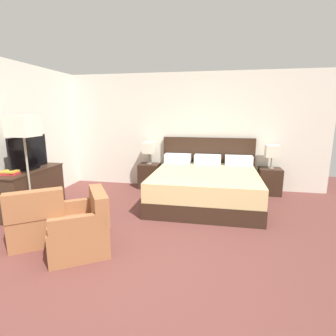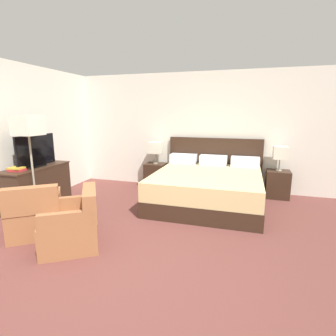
{
  "view_description": "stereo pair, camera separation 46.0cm",
  "coord_description": "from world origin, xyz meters",
  "px_view_note": "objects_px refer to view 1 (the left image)",
  "views": [
    {
      "loc": [
        0.86,
        -2.58,
        1.71
      ],
      "look_at": [
        0.01,
        1.85,
        0.75
      ],
      "focal_mm": 28.0,
      "sensor_mm": 36.0,
      "label": 1
    },
    {
      "loc": [
        1.31,
        -2.47,
        1.71
      ],
      "look_at": [
        0.01,
        1.85,
        0.75
      ],
      "focal_mm": 28.0,
      "sensor_mm": 36.0,
      "label": 2
    }
  ],
  "objects_px": {
    "book_blue_cover": "(9,171)",
    "armchair_companion": "(81,229)",
    "table_lamp_right": "(272,151)",
    "floor_lamp": "(23,132)",
    "nightstand_left": "(149,176)",
    "tv": "(29,153)",
    "dresser": "(30,190)",
    "nightstand_right": "(270,181)",
    "armchair_by_window": "(37,221)",
    "bed": "(205,185)",
    "book_red_cover": "(10,173)",
    "table_lamp_left": "(149,148)"
  },
  "relations": [
    {
      "from": "armchair_by_window",
      "to": "nightstand_left",
      "type": "bearing_deg",
      "value": 73.51
    },
    {
      "from": "dresser",
      "to": "armchair_by_window",
      "type": "xyz_separation_m",
      "value": [
        0.82,
        -0.93,
        -0.11
      ]
    },
    {
      "from": "table_lamp_right",
      "to": "tv",
      "type": "height_order",
      "value": "tv"
    },
    {
      "from": "bed",
      "to": "book_blue_cover",
      "type": "xyz_separation_m",
      "value": [
        -2.97,
        -1.48,
        0.48
      ]
    },
    {
      "from": "table_lamp_left",
      "to": "dresser",
      "type": "height_order",
      "value": "table_lamp_left"
    },
    {
      "from": "nightstand_right",
      "to": "tv",
      "type": "height_order",
      "value": "tv"
    },
    {
      "from": "nightstand_left",
      "to": "nightstand_right",
      "type": "xyz_separation_m",
      "value": [
        2.63,
        0.0,
        0.0
      ]
    },
    {
      "from": "table_lamp_left",
      "to": "dresser",
      "type": "relative_size",
      "value": 0.39
    },
    {
      "from": "bed",
      "to": "floor_lamp",
      "type": "height_order",
      "value": "floor_lamp"
    },
    {
      "from": "book_blue_cover",
      "to": "armchair_companion",
      "type": "height_order",
      "value": "book_blue_cover"
    },
    {
      "from": "bed",
      "to": "dresser",
      "type": "distance_m",
      "value": 3.15
    },
    {
      "from": "table_lamp_right",
      "to": "armchair_companion",
      "type": "bearing_deg",
      "value": -133.09
    },
    {
      "from": "table_lamp_right",
      "to": "floor_lamp",
      "type": "relative_size",
      "value": 0.29
    },
    {
      "from": "bed",
      "to": "book_red_cover",
      "type": "xyz_separation_m",
      "value": [
        -2.96,
        -1.48,
        0.45
      ]
    },
    {
      "from": "bed",
      "to": "nightstand_right",
      "type": "height_order",
      "value": "bed"
    },
    {
      "from": "nightstand_right",
      "to": "dresser",
      "type": "relative_size",
      "value": 0.44
    },
    {
      "from": "bed",
      "to": "book_red_cover",
      "type": "distance_m",
      "value": 3.34
    },
    {
      "from": "dresser",
      "to": "book_blue_cover",
      "type": "height_order",
      "value": "book_blue_cover"
    },
    {
      "from": "dresser",
      "to": "nightstand_right",
      "type": "bearing_deg",
      "value": 23.4
    },
    {
      "from": "nightstand_left",
      "to": "dresser",
      "type": "distance_m",
      "value": 2.47
    },
    {
      "from": "book_blue_cover",
      "to": "floor_lamp",
      "type": "relative_size",
      "value": 0.14
    },
    {
      "from": "armchair_by_window",
      "to": "floor_lamp",
      "type": "height_order",
      "value": "floor_lamp"
    },
    {
      "from": "nightstand_right",
      "to": "dresser",
      "type": "height_order",
      "value": "dresser"
    },
    {
      "from": "dresser",
      "to": "tv",
      "type": "height_order",
      "value": "tv"
    },
    {
      "from": "book_red_cover",
      "to": "nightstand_right",
      "type": "bearing_deg",
      "value": 27.59
    },
    {
      "from": "book_blue_cover",
      "to": "armchair_companion",
      "type": "bearing_deg",
      "value": -23.54
    },
    {
      "from": "table_lamp_right",
      "to": "dresser",
      "type": "bearing_deg",
      "value": -156.58
    },
    {
      "from": "book_red_cover",
      "to": "floor_lamp",
      "type": "relative_size",
      "value": 0.14
    },
    {
      "from": "bed",
      "to": "table_lamp_right",
      "type": "height_order",
      "value": "bed"
    },
    {
      "from": "book_blue_cover",
      "to": "armchair_companion",
      "type": "relative_size",
      "value": 0.25
    },
    {
      "from": "table_lamp_right",
      "to": "floor_lamp",
      "type": "xyz_separation_m",
      "value": [
        -3.98,
        -2.2,
        0.51
      ]
    },
    {
      "from": "tv",
      "to": "armchair_by_window",
      "type": "xyz_separation_m",
      "value": [
        0.81,
        -0.99,
        -0.75
      ]
    },
    {
      "from": "bed",
      "to": "nightstand_right",
      "type": "xyz_separation_m",
      "value": [
        1.32,
        0.76,
        -0.05
      ]
    },
    {
      "from": "table_lamp_left",
      "to": "armchair_companion",
      "type": "xyz_separation_m",
      "value": [
        -0.1,
        -2.91,
        -0.63
      ]
    },
    {
      "from": "nightstand_left",
      "to": "table_lamp_right",
      "type": "distance_m",
      "value": 2.71
    },
    {
      "from": "nightstand_right",
      "to": "table_lamp_right",
      "type": "bearing_deg",
      "value": 90.0
    },
    {
      "from": "nightstand_right",
      "to": "book_blue_cover",
      "type": "relative_size",
      "value": 2.39
    },
    {
      "from": "bed",
      "to": "book_red_cover",
      "type": "bearing_deg",
      "value": -153.48
    },
    {
      "from": "table_lamp_left",
      "to": "book_blue_cover",
      "type": "bearing_deg",
      "value": -126.54
    },
    {
      "from": "tv",
      "to": "book_red_cover",
      "type": "bearing_deg",
      "value": -90.96
    },
    {
      "from": "tv",
      "to": "armchair_companion",
      "type": "distance_m",
      "value": 2.05
    },
    {
      "from": "table_lamp_right",
      "to": "book_red_cover",
      "type": "distance_m",
      "value": 4.83
    },
    {
      "from": "table_lamp_right",
      "to": "book_red_cover",
      "type": "relative_size",
      "value": 2.03
    },
    {
      "from": "book_blue_cover",
      "to": "armchair_companion",
      "type": "xyz_separation_m",
      "value": [
        1.56,
        -0.68,
        -0.52
      ]
    },
    {
      "from": "table_lamp_left",
      "to": "armchair_by_window",
      "type": "height_order",
      "value": "table_lamp_left"
    },
    {
      "from": "nightstand_right",
      "to": "book_red_cover",
      "type": "bearing_deg",
      "value": -152.41
    },
    {
      "from": "floor_lamp",
      "to": "dresser",
      "type": "bearing_deg",
      "value": 129.11
    },
    {
      "from": "book_red_cover",
      "to": "floor_lamp",
      "type": "height_order",
      "value": "floor_lamp"
    },
    {
      "from": "dresser",
      "to": "floor_lamp",
      "type": "bearing_deg",
      "value": -50.89
    },
    {
      "from": "nightstand_left",
      "to": "tv",
      "type": "xyz_separation_m",
      "value": [
        -1.64,
        -1.79,
        0.75
      ]
    }
  ]
}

